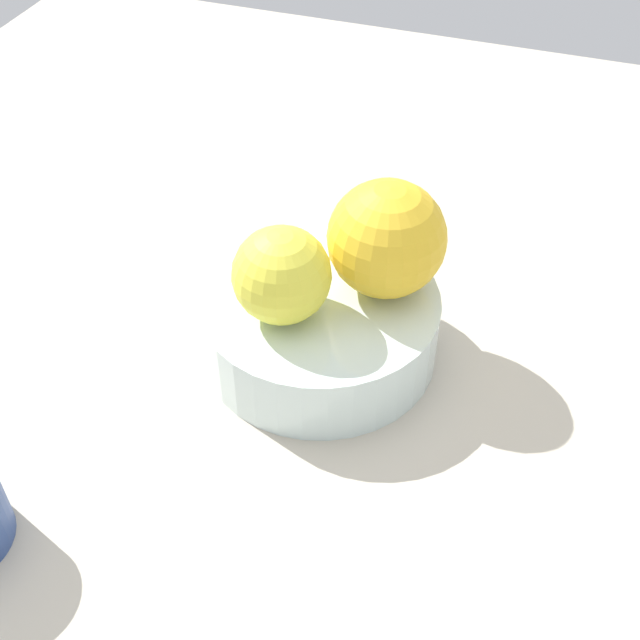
{
  "coord_description": "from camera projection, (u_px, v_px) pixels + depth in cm",
  "views": [
    {
      "loc": [
        14.22,
        -41.16,
        44.13
      ],
      "look_at": [
        0.0,
        0.0,
        3.1
      ],
      "focal_mm": 47.02,
      "sensor_mm": 36.0,
      "label": 1
    }
  ],
  "objects": [
    {
      "name": "ground_plane",
      "position": [
        320.0,
        360.0,
        0.63
      ],
      "size": [
        110.0,
        110.0,
        2.0
      ],
      "primitive_type": "cube",
      "color": "#BCB29E"
    },
    {
      "name": "fruit_bowl",
      "position": [
        320.0,
        326.0,
        0.6
      ],
      "size": [
        16.99,
        16.99,
        5.17
      ],
      "color": "silver",
      "rests_on": "ground_plane"
    },
    {
      "name": "orange_in_bowl_0",
      "position": [
        282.0,
        275.0,
        0.55
      ],
      "size": [
        6.68,
        6.68,
        6.68
      ],
      "primitive_type": "sphere",
      "color": "yellow",
      "rests_on": "fruit_bowl"
    },
    {
      "name": "orange_in_bowl_1",
      "position": [
        387.0,
        239.0,
        0.57
      ],
      "size": [
        8.22,
        8.22,
        8.22
      ],
      "primitive_type": "sphere",
      "color": "yellow",
      "rests_on": "fruit_bowl"
    }
  ]
}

